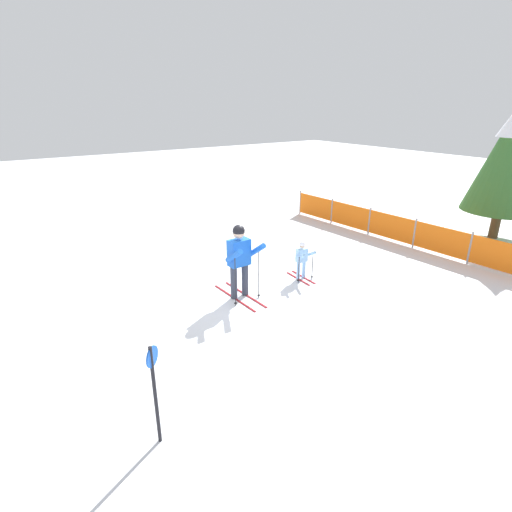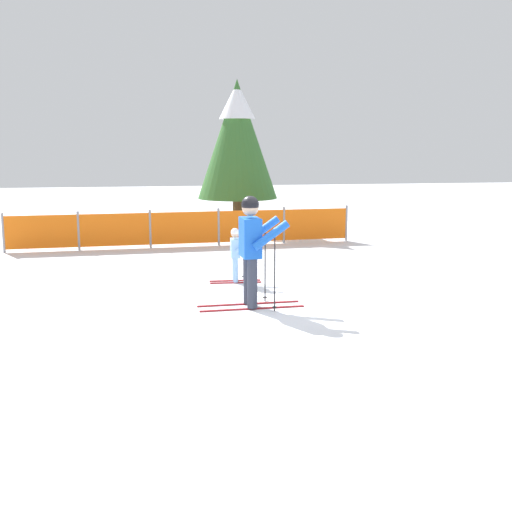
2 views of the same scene
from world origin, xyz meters
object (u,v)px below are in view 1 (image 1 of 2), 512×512
(skier_adult, at_px, (240,255))
(conifer_far, at_px, (511,155))
(skier_child, at_px, (302,257))
(trail_marker, at_px, (154,385))
(safety_fence, at_px, (391,227))

(skier_adult, distance_m, conifer_far, 9.56)
(skier_child, height_order, trail_marker, trail_marker)
(skier_adult, relative_size, conifer_far, 0.40)
(skier_adult, height_order, trail_marker, skier_adult)
(conifer_far, relative_size, trail_marker, 2.97)
(safety_fence, distance_m, trail_marker, 10.09)
(skier_adult, height_order, safety_fence, skier_adult)
(safety_fence, relative_size, conifer_far, 1.95)
(skier_adult, relative_size, trail_marker, 1.18)
(skier_adult, distance_m, trail_marker, 4.34)
(skier_child, distance_m, trail_marker, 5.83)
(skier_child, xyz_separation_m, safety_fence, (-0.65, 4.39, -0.12))
(trail_marker, bearing_deg, skier_child, 120.20)
(skier_child, bearing_deg, safety_fence, 101.68)
(safety_fence, distance_m, conifer_far, 4.23)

